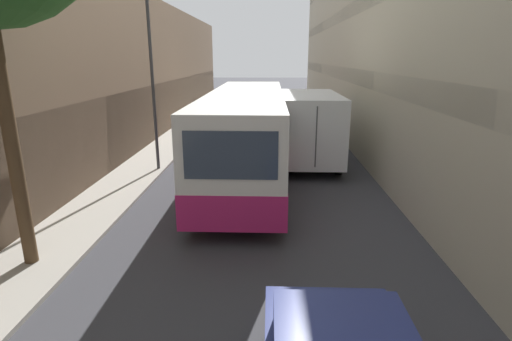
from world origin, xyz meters
name	(u,v)px	position (x,y,z in m)	size (l,w,h in m)	color
ground_plane	(257,184)	(0.00, 15.00, 0.00)	(150.00, 150.00, 0.00)	#38383D
sidewalk_left	(127,181)	(-4.72, 15.00, 0.05)	(1.96, 60.00, 0.10)	#9E998E
building_left_shopfront	(59,88)	(-6.80, 15.00, 3.37)	(2.40, 60.00, 7.43)	brown
bus	(247,133)	(-0.43, 15.87, 1.68)	(2.62, 11.94, 3.18)	silver
box_truck	(307,124)	(2.06, 18.56, 1.61)	(2.31, 7.14, 2.95)	silver
panel_van	(226,110)	(-2.43, 27.13, 1.09)	(1.81, 4.11, 1.96)	silver
street_lamp	(150,39)	(-3.99, 16.52, 5.00)	(0.36, 0.80, 7.12)	#38383D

